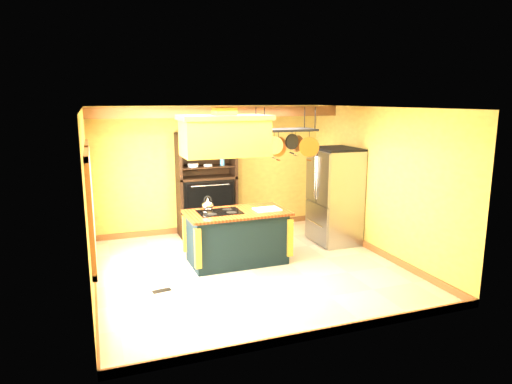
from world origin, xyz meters
TOP-DOWN VIEW (x-y plane):
  - floor at (0.00, 0.00)m, footprint 5.00×5.00m
  - ceiling at (0.00, 0.00)m, footprint 5.00×5.00m
  - wall_back at (0.00, 2.50)m, footprint 5.00×0.02m
  - wall_front at (0.00, -2.50)m, footprint 5.00×0.02m
  - wall_left at (-2.50, 0.00)m, footprint 0.02×5.00m
  - wall_right at (2.50, 0.00)m, footprint 0.02×5.00m
  - ceiling_beam at (0.00, 1.70)m, footprint 5.00×0.15m
  - window_near at (-2.47, -0.80)m, footprint 0.06×1.06m
  - window_far at (-2.47, 0.60)m, footprint 0.06×1.06m
  - kitchen_island at (-0.10, 0.37)m, footprint 1.79×1.02m
  - range_hood at (-0.30, 0.37)m, footprint 1.49×0.84m
  - pot_rack at (0.81, 0.37)m, footprint 1.15×0.52m
  - refrigerator at (2.08, 0.82)m, footprint 0.81×0.95m
  - hutch at (-0.17, 2.27)m, footprint 1.22×0.56m
  - floor_register at (-1.55, -0.45)m, footprint 0.30×0.16m

SIDE VIEW (x-z plane):
  - floor at x=0.00m, z-range 0.00..0.00m
  - floor_register at x=-1.55m, z-range 0.00..0.01m
  - kitchen_island at x=-0.10m, z-range -0.09..1.02m
  - hutch at x=-0.17m, z-range -0.23..1.93m
  - refrigerator at x=2.08m, z-range -0.02..1.84m
  - wall_back at x=0.00m, z-range 0.00..2.70m
  - wall_front at x=0.00m, z-range 0.00..2.70m
  - wall_left at x=-2.50m, z-range 0.00..2.70m
  - wall_right at x=2.50m, z-range 0.00..2.70m
  - window_near at x=-2.47m, z-range 0.62..2.18m
  - window_far at x=-2.47m, z-range 0.62..2.18m
  - pot_rack at x=0.81m, z-range 1.75..2.62m
  - range_hood at x=-0.30m, z-range 1.86..2.66m
  - ceiling_beam at x=0.00m, z-range 2.49..2.69m
  - ceiling at x=0.00m, z-range 2.70..2.70m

